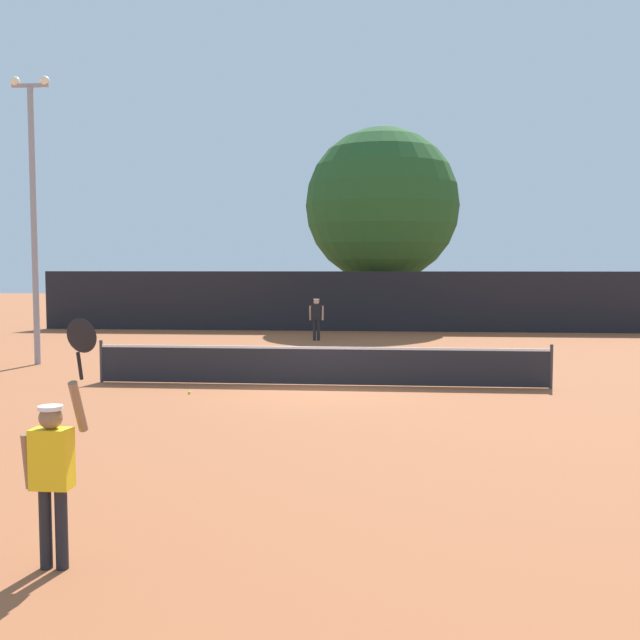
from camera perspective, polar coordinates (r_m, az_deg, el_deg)
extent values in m
plane|color=#9E5633|center=(18.30, 0.01, -5.07)|extent=(120.00, 120.00, 0.00)
cube|color=#232328|center=(18.23, 0.01, -3.59)|extent=(11.17, 0.03, 0.91)
cube|color=white|center=(18.17, 0.01, -2.17)|extent=(11.17, 0.04, 0.06)
cylinder|color=#333338|center=(19.52, -16.57, -3.07)|extent=(0.08, 0.08, 1.07)
cylinder|color=#333338|center=(18.58, 17.46, -3.45)|extent=(0.08, 0.08, 1.07)
cube|color=black|center=(33.53, 2.36, 1.46)|extent=(28.75, 0.12, 2.72)
cube|color=yellow|center=(7.65, -20.05, -10.05)|extent=(0.38, 0.22, 0.59)
sphere|color=#8C6647|center=(7.56, -20.13, -7.11)|extent=(0.22, 0.22, 0.22)
cylinder|color=white|center=(7.55, -20.14, -6.40)|extent=(0.24, 0.24, 0.04)
cylinder|color=black|center=(7.88, -20.47, -14.87)|extent=(0.12, 0.12, 0.79)
cylinder|color=black|center=(7.81, -19.37, -15.01)|extent=(0.12, 0.12, 0.79)
cylinder|color=#8C6647|center=(7.76, -21.68, -10.12)|extent=(0.09, 0.17, 0.56)
cylinder|color=#8C6647|center=(7.52, -18.21, -6.39)|extent=(0.09, 0.31, 0.54)
cylinder|color=black|center=(7.52, -18.10, -3.40)|extent=(0.04, 0.11, 0.28)
ellipsoid|color=black|center=(7.54, -17.97, -1.16)|extent=(0.30, 0.13, 0.36)
cube|color=black|center=(29.21, -0.28, 0.61)|extent=(0.38, 0.22, 0.61)
sphere|color=tan|center=(29.19, -0.28, 1.42)|extent=(0.23, 0.23, 0.23)
cylinder|color=white|center=(29.19, -0.28, 1.61)|extent=(0.24, 0.24, 0.04)
cylinder|color=black|center=(29.27, -0.43, -0.79)|extent=(0.12, 0.12, 0.82)
cylinder|color=black|center=(29.26, -0.12, -0.79)|extent=(0.12, 0.12, 0.82)
cylinder|color=tan|center=(29.24, -0.75, 0.55)|extent=(0.09, 0.17, 0.58)
cylinder|color=tan|center=(29.19, 0.19, 0.54)|extent=(0.09, 0.16, 0.58)
sphere|color=#CCE033|center=(17.30, -10.08, -5.55)|extent=(0.07, 0.07, 0.07)
cylinder|color=gray|center=(23.60, -21.26, 6.68)|extent=(0.18, 0.18, 8.18)
cube|color=gray|center=(24.16, -21.53, 16.53)|extent=(1.10, 0.10, 0.10)
sphere|color=#F2EDCC|center=(24.38, -22.52, 16.70)|extent=(0.28, 0.28, 0.28)
sphere|color=#F2EDCC|center=(24.00, -20.53, 16.96)|extent=(0.28, 0.28, 0.28)
cylinder|color=brown|center=(36.50, 4.79, 1.97)|extent=(0.56, 0.56, 3.11)
sphere|color=#235123|center=(36.60, 4.83, 8.84)|extent=(7.53, 7.53, 7.53)
cube|color=#B7B7BC|center=(41.37, 11.52, 0.83)|extent=(2.45, 4.42, 0.90)
cube|color=#2D333D|center=(41.04, 11.58, 1.88)|extent=(1.98, 2.41, 0.64)
cylinder|color=black|center=(42.69, 10.17, 0.55)|extent=(0.22, 0.60, 0.60)
cylinder|color=black|center=(42.88, 12.44, 0.53)|extent=(0.22, 0.60, 0.60)
cylinder|color=black|center=(39.91, 10.53, 0.30)|extent=(0.22, 0.60, 0.60)
cylinder|color=black|center=(40.11, 12.95, 0.28)|extent=(0.22, 0.60, 0.60)
cube|color=red|center=(42.34, 15.92, 0.83)|extent=(2.30, 4.36, 0.90)
cube|color=#2D333D|center=(42.01, 16.02, 1.86)|extent=(1.90, 2.35, 0.64)
cylinder|color=black|center=(43.59, 14.47, 0.55)|extent=(0.22, 0.60, 0.60)
cylinder|color=black|center=(43.90, 16.66, 0.54)|extent=(0.22, 0.60, 0.60)
cylinder|color=black|center=(40.83, 15.11, 0.31)|extent=(0.22, 0.60, 0.60)
cylinder|color=black|center=(41.16, 17.44, 0.29)|extent=(0.22, 0.60, 0.60)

